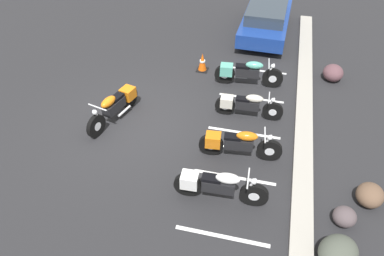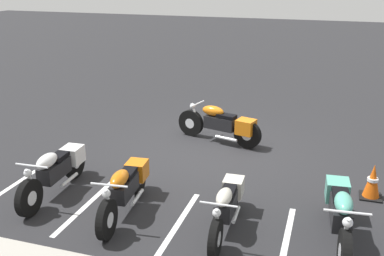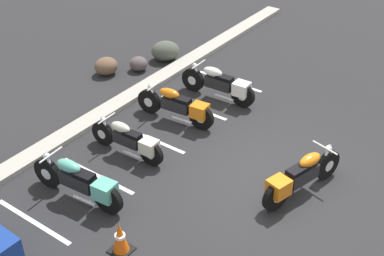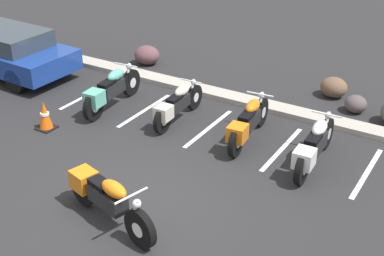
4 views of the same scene
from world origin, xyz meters
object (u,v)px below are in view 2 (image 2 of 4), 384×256
object	(u,v)px
parked_bike_1	(227,205)
traffic_cone	(372,182)
parked_bike_3	(56,170)
motorcycle_orange_featured	(222,124)
parked_bike_0	(340,211)
parked_bike_2	(126,187)

from	to	relation	value
parked_bike_1	traffic_cone	distance (m)	2.99
parked_bike_3	traffic_cone	world-z (taller)	parked_bike_3
motorcycle_orange_featured	parked_bike_3	distance (m)	4.23
parked_bike_0	parked_bike_2	world-z (taller)	parked_bike_0
parked_bike_2	parked_bike_3	xyz separation A→B (m)	(1.57, -0.24, 0.01)
parked_bike_1	parked_bike_3	world-z (taller)	parked_bike_3
motorcycle_orange_featured	parked_bike_3	size ratio (longest dim) A/B	1.00
parked_bike_0	parked_bike_2	bearing A→B (deg)	-91.16
parked_bike_0	parked_bike_2	distance (m)	3.59
parked_bike_2	parked_bike_3	world-z (taller)	parked_bike_3
parked_bike_0	motorcycle_orange_featured	bearing A→B (deg)	-146.51
parked_bike_1	parked_bike_3	bearing A→B (deg)	-96.26
traffic_cone	parked_bike_2	bearing A→B (deg)	23.70
parked_bike_0	traffic_cone	size ratio (longest dim) A/B	3.42
parked_bike_1	parked_bike_2	bearing A→B (deg)	-92.35
motorcycle_orange_featured	parked_bike_1	world-z (taller)	motorcycle_orange_featured
parked_bike_2	traffic_cone	xyz separation A→B (m)	(-4.17, -1.83, -0.14)
parked_bike_2	parked_bike_3	bearing A→B (deg)	-104.40
parked_bike_3	motorcycle_orange_featured	bearing A→B (deg)	143.30
parked_bike_3	traffic_cone	distance (m)	5.95
parked_bike_0	parked_bike_3	xyz separation A→B (m)	(5.15, -0.02, -0.01)
motorcycle_orange_featured	traffic_cone	distance (m)	3.87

